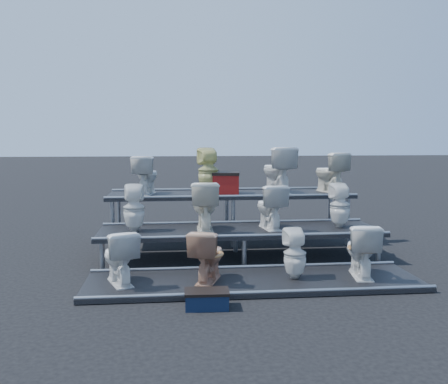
{
  "coord_description": "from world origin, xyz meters",
  "views": [
    {
      "loc": [
        -1.01,
        -7.35,
        1.85
      ],
      "look_at": [
        -0.23,
        0.1,
        1.02
      ],
      "focal_mm": 40.0,
      "sensor_mm": 36.0,
      "label": 1
    }
  ],
  "objects": [
    {
      "name": "toilet_6",
      "position": [
        0.46,
        0.0,
        0.8
      ],
      "size": [
        0.46,
        0.71,
        0.68
      ],
      "primitive_type": "imported",
      "rotation": [
        0.0,
        0.0,
        3.28
      ],
      "color": "silver",
      "rests_on": "tier_mid"
    },
    {
      "name": "toilet_3",
      "position": [
        1.4,
        -1.3,
        0.41
      ],
      "size": [
        0.49,
        0.74,
        0.7
      ],
      "primitive_type": "imported",
      "rotation": [
        0.0,
        0.0,
        2.98
      ],
      "color": "silver",
      "rests_on": "tier_front"
    },
    {
      "name": "toilet_8",
      "position": [
        -1.45,
        1.3,
        1.19
      ],
      "size": [
        0.49,
        0.71,
        0.67
      ],
      "primitive_type": "imported",
      "rotation": [
        0.0,
        0.0,
        2.95
      ],
      "color": "silver",
      "rests_on": "tier_back"
    },
    {
      "name": "tier_back",
      "position": [
        0.0,
        1.3,
        0.43
      ],
      "size": [
        4.2,
        1.2,
        0.86
      ],
      "primitive_type": "cube",
      "color": "black",
      "rests_on": "ground"
    },
    {
      "name": "step_stool",
      "position": [
        -0.65,
        -2.12,
        0.08
      ],
      "size": [
        0.47,
        0.29,
        0.17
      ],
      "primitive_type": "cube",
      "rotation": [
        0.0,
        0.0,
        -0.03
      ],
      "color": "#0E1933",
      "rests_on": "ground"
    },
    {
      "name": "toilet_10",
      "position": [
        0.85,
        1.3,
        1.26
      ],
      "size": [
        0.6,
        0.87,
        0.81
      ],
      "primitive_type": "imported",
      "rotation": [
        0.0,
        0.0,
        3.34
      ],
      "color": "silver",
      "rests_on": "tier_back"
    },
    {
      "name": "toilet_2",
      "position": [
        0.53,
        -1.3,
        0.38
      ],
      "size": [
        0.29,
        0.3,
        0.64
      ],
      "primitive_type": "imported",
      "rotation": [
        0.0,
        0.0,
        3.16
      ],
      "color": "silver",
      "rests_on": "tier_front"
    },
    {
      "name": "toilet_1",
      "position": [
        -0.58,
        -1.3,
        0.39
      ],
      "size": [
        0.56,
        0.73,
        0.65
      ],
      "primitive_type": "imported",
      "rotation": [
        0.0,
        0.0,
        2.8
      ],
      "color": "tan",
      "rests_on": "tier_front"
    },
    {
      "name": "toilet_4",
      "position": [
        -1.57,
        0.0,
        0.81
      ],
      "size": [
        0.32,
        0.33,
        0.69
      ],
      "primitive_type": "imported",
      "rotation": [
        0.0,
        0.0,
        3.16
      ],
      "color": "silver",
      "rests_on": "tier_mid"
    },
    {
      "name": "tier_front",
      "position": [
        0.0,
        -1.3,
        0.03
      ],
      "size": [
        4.2,
        1.2,
        0.06
      ],
      "primitive_type": "cube",
      "color": "black",
      "rests_on": "ground"
    },
    {
      "name": "red_crate",
      "position": [
        -0.07,
        1.26,
        1.02
      ],
      "size": [
        0.5,
        0.42,
        0.32
      ],
      "primitive_type": "cube",
      "rotation": [
        0.0,
        0.0,
        -0.14
      ],
      "color": "maroon",
      "rests_on": "tier_back"
    },
    {
      "name": "toilet_7",
      "position": [
        1.55,
        0.0,
        0.8
      ],
      "size": [
        0.31,
        0.32,
        0.68
      ],
      "primitive_type": "imported",
      "rotation": [
        0.0,
        0.0,
        3.12
      ],
      "color": "silver",
      "rests_on": "tier_mid"
    },
    {
      "name": "toilet_9",
      "position": [
        -0.38,
        1.3,
        1.26
      ],
      "size": [
        0.42,
        0.42,
        0.8
      ],
      "primitive_type": "imported",
      "rotation": [
        0.0,
        0.0,
        3.31
      ],
      "color": "#CCCA7D",
      "rests_on": "tier_back"
    },
    {
      "name": "tier_mid",
      "position": [
        0.0,
        0.0,
        0.23
      ],
      "size": [
        4.2,
        1.2,
        0.46
      ],
      "primitive_type": "cube",
      "color": "black",
      "rests_on": "ground"
    },
    {
      "name": "ground",
      "position": [
        0.0,
        0.0,
        0.0
      ],
      "size": [
        80.0,
        80.0,
        0.0
      ],
      "primitive_type": "plane",
      "color": "black",
      "rests_on": "ground"
    },
    {
      "name": "toilet_5",
      "position": [
        -0.53,
        0.0,
        0.83
      ],
      "size": [
        0.43,
        0.73,
        0.73
      ],
      "primitive_type": "imported",
      "rotation": [
        0.0,
        0.0,
        3.12
      ],
      "color": "silver",
      "rests_on": "tier_mid"
    },
    {
      "name": "toilet_11",
      "position": [
        1.8,
        1.3,
        1.22
      ],
      "size": [
        0.6,
        0.79,
        0.71
      ],
      "primitive_type": "imported",
      "rotation": [
        0.0,
        0.0,
        3.46
      ],
      "color": "silver",
      "rests_on": "tier_back"
    },
    {
      "name": "toilet_0",
      "position": [
        -1.66,
        -1.3,
        0.39
      ],
      "size": [
        0.57,
        0.74,
        0.67
      ],
      "primitive_type": "imported",
      "rotation": [
        0.0,
        0.0,
        3.49
      ],
      "color": "silver",
      "rests_on": "tier_front"
    }
  ]
}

